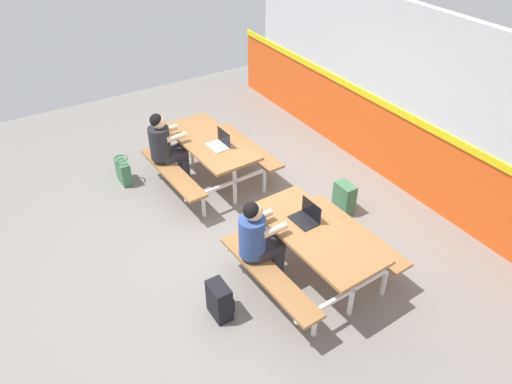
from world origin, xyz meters
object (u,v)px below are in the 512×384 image
Objects in this scene: tote_bag_bright at (123,171)px; picnic_table_right at (315,243)px; picnic_table_left at (211,150)px; backpack_dark at (345,198)px; laptop_dark at (306,217)px; student_further at (258,237)px; satchel_spare at (220,300)px; student_nearer at (165,144)px; laptop_silver at (220,143)px.

picnic_table_right is at bearing 20.73° from tote_bag_bright.
picnic_table_left is 3.81× the size of backpack_dark.
tote_bag_bright is at bearing -122.98° from picnic_table_left.
picnic_table_right is at bearing -7.18° from laptop_dark.
student_further is 2.81× the size of tote_bag_bright.
laptop_dark is 0.75× the size of satchel_spare.
satchel_spare is at bearing -95.08° from picnic_table_right.
backpack_dark is (1.87, 1.82, -0.49)m from student_nearer.
picnic_table_right is 3.37m from tote_bag_bright.
picnic_table_right is 2.20m from laptop_silver.
satchel_spare is at bearing 0.26° from tote_bag_bright.
student_further is (2.11, -0.51, 0.13)m from picnic_table_left.
picnic_table_right is 0.65m from student_further.
picnic_table_left is at bearing -177.62° from laptop_dark.
picnic_table_right is 3.90× the size of tote_bag_bright.
laptop_silver reaches higher than picnic_table_right.
picnic_table_left is at bearing -141.66° from backpack_dark.
student_nearer is 2.57m from laptop_dark.
laptop_dark reaches higher than picnic_table_left.
picnic_table_right is at bearing 0.42° from laptop_silver.
student_nearer is at bearing 168.27° from satchel_spare.
laptop_silver is 0.77× the size of tote_bag_bright.
student_nearer is at bearing -165.08° from laptop_dark.
backpack_dark is at bearing 107.13° from satchel_spare.
picnic_table_left is at bearing 154.27° from satchel_spare.
laptop_dark is at bearing 1.27° from laptop_silver.
laptop_silver is 1.97m from laptop_dark.
picnic_table_left and picnic_table_right have the same top height.
student_further is 1.90m from backpack_dark.
student_nearer is at bearing 51.79° from tote_bag_bright.
laptop_dark is 0.77× the size of tote_bag_bright.
tote_bag_bright is (-2.92, -1.21, -0.59)m from laptop_dark.
picnic_table_left is at bearing -178.50° from picnic_table_right.
tote_bag_bright is (-0.44, -0.55, -0.51)m from student_nearer.
tote_bag_bright is at bearing -128.21° from student_nearer.
picnic_table_right is (2.41, 0.06, 0.00)m from picnic_table_left.
picnic_table_right is 1.49m from backpack_dark.
backpack_dark is (-0.61, 1.16, -0.57)m from laptop_dark.
student_further is (2.41, 0.06, 0.00)m from student_nearer.
picnic_table_left reaches higher than backpack_dark.
tote_bag_bright is at bearing -167.78° from student_further.
student_nearer is 2.70m from satchel_spare.
laptop_dark is (2.48, 0.66, 0.08)m from student_nearer.
picnic_table_right is 5.09× the size of laptop_dark.
student_nearer is 2.81× the size of tote_bag_bright.
satchel_spare is (2.09, -1.16, -0.57)m from laptop_silver.
student_further is at bearing -72.91° from backpack_dark.
picnic_table_right reaches higher than satchel_spare.
picnic_table_left is at bearing -167.59° from laptop_silver.
student_nearer reaches higher than tote_bag_bright.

